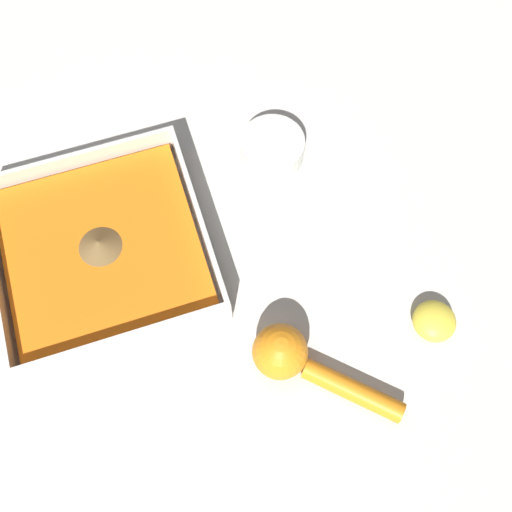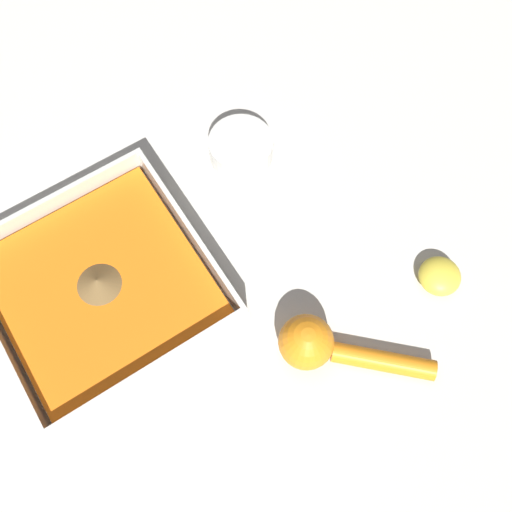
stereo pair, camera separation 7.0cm
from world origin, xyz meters
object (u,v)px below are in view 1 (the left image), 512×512
Objects in this scene: square_dish at (103,251)px; lemon_squeezer at (295,360)px; spice_bowl at (272,149)px; lemon_half at (434,321)px.

lemon_squeezer reaches higher than square_dish.
spice_bowl is 0.29m from lemon_half.
square_dish is at bearing 59.42° from lemon_half.
lemon_half is (-0.28, -0.10, -0.00)m from spice_bowl.
spice_bowl is 0.28m from lemon_squeezer.
spice_bowl is at bearing 20.59° from lemon_half.
spice_bowl is (0.07, -0.24, -0.00)m from square_dish.
square_dish reaches higher than lemon_half.
lemon_squeezer is at bearing 166.52° from spice_bowl.
lemon_squeezer is (-0.20, -0.17, 0.01)m from square_dish.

